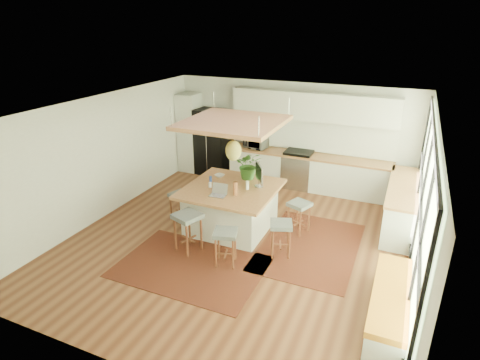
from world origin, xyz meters
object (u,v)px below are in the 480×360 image
at_px(stool_left_side, 180,206).
at_px(monitor, 259,175).
at_px(stool_near_right, 226,247).
at_px(island_plant, 249,168).
at_px(laptop, 218,190).
at_px(stool_near_left, 188,234).
at_px(microwave, 256,141).
at_px(fridge, 214,142).
at_px(stool_right_back, 299,217).
at_px(stool_right_front, 281,238).
at_px(island, 231,208).

xyz_separation_m(stool_left_side, monitor, (1.68, 0.43, 0.83)).
relative_size(stool_near_right, island_plant, 1.10).
bearing_deg(laptop, stool_near_left, -117.98).
bearing_deg(stool_near_left, microwave, 92.41).
bearing_deg(fridge, stool_near_left, -64.71).
xyz_separation_m(fridge, microwave, (1.28, 0.01, 0.20)).
xyz_separation_m(fridge, stool_right_back, (3.19, -2.39, -0.57)).
bearing_deg(stool_right_back, stool_right_front, -94.50).
height_order(stool_left_side, laptop, laptop).
bearing_deg(island_plant, stool_right_front, -46.44).
bearing_deg(stool_near_right, stool_right_front, 40.90).
distance_m(island, stool_near_left, 1.22).
xyz_separation_m(laptop, microwave, (-0.48, 3.26, 0.08)).
xyz_separation_m(stool_near_left, island_plant, (0.52, 1.77, 0.82)).
distance_m(island, stool_right_front, 1.43).
height_order(stool_near_right, microwave, microwave).
height_order(stool_near_left, microwave, microwave).
xyz_separation_m(island, laptop, (-0.07, -0.49, 0.58)).
bearing_deg(monitor, stool_near_right, -35.81).
bearing_deg(stool_right_front, stool_near_right, -139.10).
bearing_deg(stool_right_front, monitor, 131.90).
height_order(stool_near_right, stool_right_front, stool_near_right).
bearing_deg(island, stool_right_front, -24.85).
distance_m(island, laptop, 0.76).
relative_size(laptop, monitor, 0.65).
bearing_deg(stool_near_right, fridge, 119.55).
distance_m(stool_near_left, stool_left_side, 1.28).
bearing_deg(stool_near_left, stool_near_right, -9.62).
bearing_deg(stool_near_right, stool_left_side, 145.14).
distance_m(fridge, stool_right_back, 4.03).
xyz_separation_m(island, stool_near_left, (-0.38, -1.16, -0.11)).
bearing_deg(island_plant, monitor, -42.45).
bearing_deg(stool_right_back, laptop, -149.05).
bearing_deg(island_plant, fridge, 132.37).
relative_size(stool_right_front, stool_left_side, 1.04).
bearing_deg(fridge, island, -51.55).
bearing_deg(monitor, laptop, -71.86).
distance_m(stool_right_front, monitor, 1.45).
distance_m(microwave, island_plant, 2.27).
xyz_separation_m(stool_right_back, microwave, (-1.92, 2.39, 0.77)).
bearing_deg(stool_right_back, monitor, -173.56).
relative_size(island, stool_left_side, 2.83).
bearing_deg(stool_right_front, island_plant, 133.56).
distance_m(stool_near_right, laptop, 1.21).
xyz_separation_m(stool_near_right, stool_left_side, (-1.66, 1.15, 0.00)).
distance_m(stool_left_side, monitor, 1.92).
relative_size(laptop, microwave, 0.58).
bearing_deg(stool_right_back, stool_left_side, -168.33).
bearing_deg(stool_right_back, island, -164.63).
relative_size(stool_left_side, laptop, 1.89).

